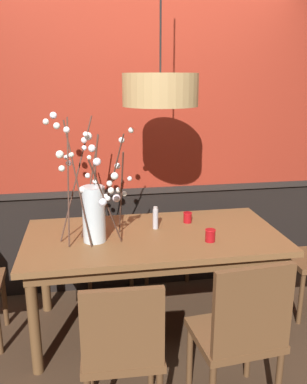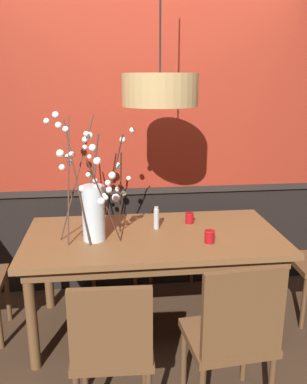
{
  "view_description": "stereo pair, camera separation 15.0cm",
  "coord_description": "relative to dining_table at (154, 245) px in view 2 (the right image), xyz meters",
  "views": [
    {
      "loc": [
        -0.45,
        -2.63,
        1.82
      ],
      "look_at": [
        0.0,
        0.0,
        1.06
      ],
      "focal_mm": 37.65,
      "sensor_mm": 36.0,
      "label": 1
    },
    {
      "loc": [
        -0.3,
        -2.65,
        1.82
      ],
      "look_at": [
        0.0,
        0.0,
        1.06
      ],
      "focal_mm": 37.65,
      "sensor_mm": 36.0,
      "label": 2
    }
  ],
  "objects": [
    {
      "name": "ground_plane",
      "position": [
        0.0,
        0.0,
        -0.67
      ],
      "size": [
        24.0,
        24.0,
        0.0
      ],
      "primitive_type": "plane",
      "color": "#422D1E"
    },
    {
      "name": "back_wall",
      "position": [
        0.0,
        0.7,
        0.72
      ],
      "size": [
        4.37,
        0.14,
        2.78
      ],
      "color": "black",
      "rests_on": "ground"
    },
    {
      "name": "dining_table",
      "position": [
        0.0,
        0.0,
        0.0
      ],
      "size": [
        1.81,
        0.91,
        0.75
      ],
      "color": "brown",
      "rests_on": "ground"
    },
    {
      "name": "chair_near_side_left",
      "position": [
        -0.31,
        -0.87,
        -0.16
      ],
      "size": [
        0.43,
        0.44,
        0.89
      ],
      "color": "brown",
      "rests_on": "ground"
    },
    {
      "name": "chair_near_side_right",
      "position": [
        0.32,
        -0.89,
        -0.13
      ],
      "size": [
        0.48,
        0.44,
        0.95
      ],
      "color": "brown",
      "rests_on": "ground"
    },
    {
      "name": "chair_far_side_right",
      "position": [
        0.24,
        0.87,
        -0.16
      ],
      "size": [
        0.45,
        0.41,
        0.88
      ],
      "color": "brown",
      "rests_on": "ground"
    },
    {
      "name": "chair_far_side_left",
      "position": [
        -0.29,
        0.85,
        -0.14
      ],
      "size": [
        0.45,
        0.43,
        0.93
      ],
      "color": "brown",
      "rests_on": "ground"
    },
    {
      "name": "vase_with_blossoms",
      "position": [
        -0.42,
        -0.04,
        0.33
      ],
      "size": [
        0.59,
        0.5,
        0.85
      ],
      "color": "silver",
      "rests_on": "dining_table"
    },
    {
      "name": "candle_holder_nearer_center",
      "position": [
        0.3,
        0.19,
        0.12
      ],
      "size": [
        0.07,
        0.07,
        0.08
      ],
      "color": "#9E0F14",
      "rests_on": "dining_table"
    },
    {
      "name": "candle_holder_nearer_edge",
      "position": [
        0.36,
        -0.19,
        0.13
      ],
      "size": [
        0.07,
        0.07,
        0.09
      ],
      "color": "#9E0F14",
      "rests_on": "dining_table"
    },
    {
      "name": "condiment_bottle",
      "position": [
        0.03,
        0.11,
        0.16
      ],
      "size": [
        0.04,
        0.04,
        0.17
      ],
      "color": "#ADADB2",
      "rests_on": "dining_table"
    },
    {
      "name": "pendant_lamp",
      "position": [
        0.04,
        -0.04,
        1.08
      ],
      "size": [
        0.49,
        0.49,
        1.14
      ],
      "color": "tan"
    }
  ]
}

